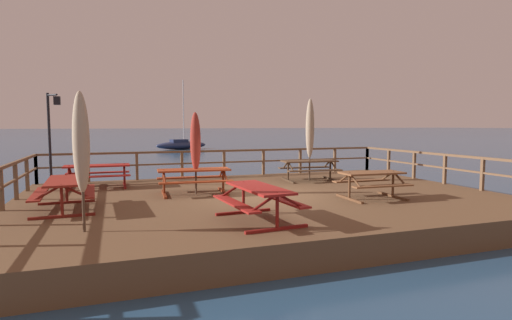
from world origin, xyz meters
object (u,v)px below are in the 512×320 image
(patio_umbrella_tall_back_right, at_px, (195,142))
(patio_umbrella_short_front, at_px, (310,129))
(picnic_table_front_right, at_px, (372,179))
(picnic_table_mid_left, at_px, (259,196))
(lamp_post_hooked, at_px, (52,125))
(picnic_table_mid_right, at_px, (97,171))
(picnic_table_back_left, at_px, (309,166))
(sailboat_distant, at_px, (181,145))
(picnic_table_back_right, at_px, (64,187))
(patio_umbrella_tall_back_left, at_px, (81,143))
(picnic_table_front_left, at_px, (194,176))

(patio_umbrella_tall_back_right, height_order, patio_umbrella_short_front, patio_umbrella_short_front)
(picnic_table_front_right, xyz_separation_m, picnic_table_mid_left, (-4.00, -1.54, 0.01))
(picnic_table_front_right, relative_size, lamp_post_hooked, 0.58)
(patio_umbrella_short_front, bearing_deg, picnic_table_mid_right, 173.78)
(picnic_table_back_left, distance_m, lamp_post_hooked, 9.24)
(sailboat_distant, bearing_deg, picnic_table_back_right, -103.38)
(picnic_table_mid_right, bearing_deg, picnic_table_mid_left, -60.78)
(picnic_table_mid_left, relative_size, patio_umbrella_tall_back_left, 0.81)
(patio_umbrella_tall_back_right, relative_size, patio_umbrella_short_front, 0.81)
(picnic_table_mid_left, relative_size, patio_umbrella_short_front, 0.72)
(patio_umbrella_tall_back_right, bearing_deg, patio_umbrella_tall_back_left, -128.59)
(picnic_table_back_left, distance_m, picnic_table_front_right, 3.98)
(picnic_table_mid_right, bearing_deg, lamp_post_hooked, 150.89)
(picnic_table_back_left, xyz_separation_m, patio_umbrella_short_front, (-0.01, -0.02, 1.41))
(picnic_table_mid_right, bearing_deg, patio_umbrella_tall_back_right, -38.77)
(patio_umbrella_short_front, xyz_separation_m, lamp_post_hooked, (-8.96, 1.61, 0.14))
(picnic_table_mid_right, height_order, lamp_post_hooked, lamp_post_hooked)
(picnic_table_front_left, xyz_separation_m, patio_umbrella_short_front, (4.69, 1.51, 1.40))
(lamp_post_hooked, bearing_deg, picnic_table_back_right, -79.96)
(picnic_table_back_left, height_order, picnic_table_mid_left, same)
(picnic_table_back_right, relative_size, sailboat_distant, 0.29)
(picnic_table_mid_left, bearing_deg, patio_umbrella_tall_back_left, 175.16)
(picnic_table_back_left, xyz_separation_m, picnic_table_mid_right, (-7.55, 0.80, 0.00))
(lamp_post_hooked, distance_m, sailboat_distant, 31.79)
(picnic_table_front_right, height_order, picnic_table_mid_right, same)
(sailboat_distant, bearing_deg, patio_umbrella_short_front, -90.19)
(picnic_table_front_right, bearing_deg, picnic_table_mid_right, 147.60)
(lamp_post_hooked, bearing_deg, sailboat_distant, 73.39)
(sailboat_distant, bearing_deg, picnic_table_front_right, -90.18)
(picnic_table_front_right, relative_size, picnic_table_mid_right, 0.88)
(picnic_table_back_left, xyz_separation_m, lamp_post_hooked, (-8.96, 1.59, 1.55))
(picnic_table_front_left, distance_m, patio_umbrella_short_front, 5.12)
(patio_umbrella_short_front, distance_m, lamp_post_hooked, 9.10)
(picnic_table_mid_right, relative_size, patio_umbrella_tall_back_left, 0.76)
(patio_umbrella_tall_back_right, relative_size, lamp_post_hooked, 0.78)
(picnic_table_front_left, xyz_separation_m, patio_umbrella_tall_back_left, (-2.89, -3.69, 1.20))
(picnic_table_mid_right, distance_m, patio_umbrella_short_front, 7.71)
(lamp_post_hooked, bearing_deg, patio_umbrella_short_front, -10.20)
(patio_umbrella_tall_back_left, height_order, patio_umbrella_short_front, patio_umbrella_short_front)
(picnic_table_mid_right, height_order, patio_umbrella_short_front, patio_umbrella_short_front)
(picnic_table_mid_left, bearing_deg, picnic_table_mid_right, 119.22)
(picnic_table_front_right, relative_size, patio_umbrella_tall_back_left, 0.67)
(picnic_table_mid_right, relative_size, picnic_table_mid_left, 0.94)
(picnic_table_front_left, relative_size, picnic_table_back_right, 1.00)
(picnic_table_back_right, distance_m, picnic_table_mid_right, 3.68)
(picnic_table_back_right, height_order, picnic_table_front_right, same)
(picnic_table_front_left, bearing_deg, picnic_table_back_left, 18.00)
(picnic_table_front_left, bearing_deg, picnic_table_front_right, -27.65)
(picnic_table_front_right, bearing_deg, patio_umbrella_tall_back_left, -170.70)
(sailboat_distant, bearing_deg, picnic_table_back_left, -90.18)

